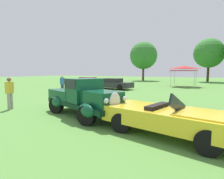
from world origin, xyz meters
The scene contains 10 objects.
ground_plane centered at (0.00, 0.00, 0.00)m, with size 120.00×120.00×0.00m, color #568C3D.
feature_pickup_truck centered at (-0.16, -0.21, 0.87)m, with size 4.71×3.00×1.70m.
neighbor_convertible centered at (3.90, -1.06, 0.58)m, with size 4.58×2.56×1.40m.
show_car_burgundy centered at (-9.50, 13.16, 0.60)m, with size 4.62×2.58×1.22m.
show_car_charcoal centered at (-4.92, 11.67, 0.60)m, with size 4.37×2.05×1.22m.
spectator_near_truck centered at (-4.52, -0.87, 0.91)m, with size 0.37×0.46×1.69m.
spectator_between_cars centered at (-6.72, 5.38, 0.91)m, with size 0.34×0.45×1.69m.
canopy_tent_left_field centered at (1.57, 19.04, 2.42)m, with size 3.07×3.07×2.71m.
treeline_far_left centered at (-8.33, 31.65, 5.35)m, with size 5.79×5.79×8.26m.
treeline_mid_left centered at (4.06, 32.86, 5.38)m, with size 5.47×5.47×8.13m.
Camera 1 is at (4.94, -6.91, 2.02)m, focal length 29.87 mm.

